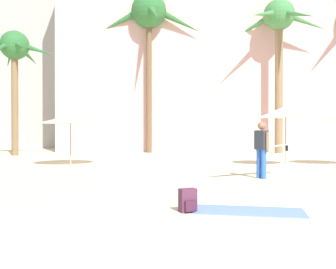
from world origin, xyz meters
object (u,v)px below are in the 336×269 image
object	(u,v)px
person_mid_left	(260,148)
beach_towel	(249,211)
palm_tree_far_left	(149,18)
palm_tree_center	(15,54)
palm_tree_left	(279,28)
backpack	(188,201)
cafe_umbrella_2	(71,119)
cafe_umbrella_1	(286,112)

from	to	relation	value
person_mid_left	beach_towel	bearing A→B (deg)	43.32
palm_tree_far_left	palm_tree_center	bearing A→B (deg)	-163.47
palm_tree_far_left	palm_tree_left	world-z (taller)	palm_tree_far_left
palm_tree_far_left	backpack	world-z (taller)	palm_tree_far_left
palm_tree_left	cafe_umbrella_2	distance (m)	15.70
palm_tree_left	beach_towel	bearing A→B (deg)	-111.77
palm_tree_left	backpack	bearing A→B (deg)	-114.83
cafe_umbrella_1	person_mid_left	size ratio (longest dim) A/B	0.88
cafe_umbrella_2	beach_towel	size ratio (longest dim) A/B	1.39
person_mid_left	palm_tree_left	bearing A→B (deg)	-139.33
palm_tree_left	beach_towel	xyz separation A→B (m)	(-7.08, -17.74, -8.11)
cafe_umbrella_2	beach_towel	bearing A→B (deg)	-63.21
beach_towel	backpack	distance (m)	1.13
cafe_umbrella_2	person_mid_left	size ratio (longest dim) A/B	0.96
backpack	person_mid_left	bearing A→B (deg)	131.20
palm_tree_far_left	cafe_umbrella_1	size ratio (longest dim) A/B	4.24
palm_tree_left	person_mid_left	bearing A→B (deg)	-112.48
cafe_umbrella_1	backpack	world-z (taller)	cafe_umbrella_1
palm_tree_left	backpack	xyz separation A→B (m)	(-8.19, -17.71, -7.92)
palm_tree_far_left	palm_tree_left	distance (m)	8.55
beach_towel	person_mid_left	size ratio (longest dim) A/B	0.70
cafe_umbrella_2	backpack	distance (m)	10.52
cafe_umbrella_1	cafe_umbrella_2	world-z (taller)	cafe_umbrella_1
palm_tree_left	cafe_umbrella_1	distance (m)	11.15
palm_tree_far_left	beach_towel	size ratio (longest dim) A/B	5.37
cafe_umbrella_2	palm_tree_center	bearing A→B (deg)	123.50
cafe_umbrella_2	palm_tree_left	bearing A→B (deg)	33.90
palm_tree_center	palm_tree_far_left	bearing A→B (deg)	16.53
palm_tree_left	cafe_umbrella_1	size ratio (longest dim) A/B	4.04
cafe_umbrella_2	palm_tree_far_left	bearing A→B (deg)	68.63
palm_tree_center	backpack	world-z (taller)	palm_tree_center
palm_tree_left	person_mid_left	xyz separation A→B (m)	(-5.36, -12.94, -7.19)
palm_tree_far_left	palm_tree_left	size ratio (longest dim) A/B	1.05
palm_tree_far_left	backpack	size ratio (longest dim) A/B	25.06
person_mid_left	palm_tree_center	bearing A→B (deg)	-73.17
cafe_umbrella_1	cafe_umbrella_2	xyz separation A→B (m)	(-8.96, 0.93, -0.31)
cafe_umbrella_1	backpack	distance (m)	10.35
palm_tree_left	cafe_umbrella_2	size ratio (longest dim) A/B	3.69
cafe_umbrella_2	backpack	size ratio (longest dim) A/B	6.47
palm_tree_far_left	person_mid_left	xyz separation A→B (m)	(3.11, -13.87, -7.94)
backpack	person_mid_left	size ratio (longest dim) A/B	0.15
person_mid_left	backpack	bearing A→B (deg)	32.36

